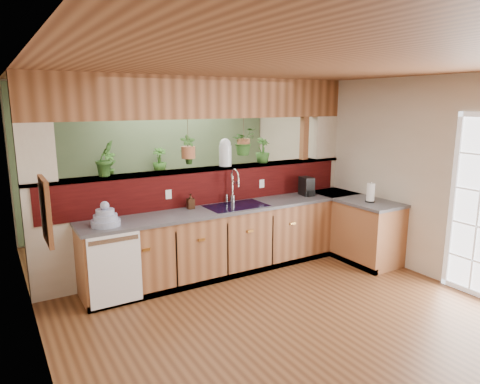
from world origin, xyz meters
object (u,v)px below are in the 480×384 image
paper_towel (371,193)px  glass_jar (225,152)px  faucet (234,185)px  soap_dispenser (191,201)px  dish_stack (105,218)px  coffee_maker (307,187)px  shelving_console (142,206)px

paper_towel → glass_jar: glass_jar is taller
faucet → soap_dispenser: 0.66m
dish_stack → paper_towel: dish_stack is taller
paper_towel → glass_jar: 2.10m
soap_dispenser → coffee_maker: bearing=-4.4°
dish_stack → coffee_maker: size_ratio=1.18×
faucet → glass_jar: (-0.01, 0.22, 0.42)m
faucet → paper_towel: (1.67, -0.92, -0.13)m
glass_jar → shelving_console: bearing=108.1°
coffee_maker → paper_towel: (0.48, -0.80, 0.00)m
faucet → glass_jar: size_ratio=1.25×
coffee_maker → paper_towel: size_ratio=0.98×
dish_stack → glass_jar: glass_jar is taller
coffee_maker → glass_jar: size_ratio=0.71×
glass_jar → paper_towel: bearing=-34.3°
dish_stack → soap_dispenser: dish_stack is taller
soap_dispenser → coffee_maker: size_ratio=0.72×
dish_stack → glass_jar: (1.79, 0.44, 0.60)m
faucet → dish_stack: size_ratio=1.48×
dish_stack → soap_dispenser: size_ratio=1.63×
paper_towel → glass_jar: size_ratio=0.73×
dish_stack → soap_dispenser: (1.16, 0.24, 0.01)m
dish_stack → coffee_maker: dish_stack is taller
faucet → glass_jar: bearing=91.4°
faucet → shelving_console: size_ratio=0.29×
faucet → soap_dispenser: bearing=178.6°
soap_dispenser → glass_jar: (0.64, 0.20, 0.58)m
soap_dispenser → glass_jar: size_ratio=0.52×
soap_dispenser → glass_jar: bearing=17.8°
coffee_maker → paper_towel: bearing=-49.8°
coffee_maker → paper_towel: paper_towel is taller
coffee_maker → shelving_console: coffee_maker is taller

